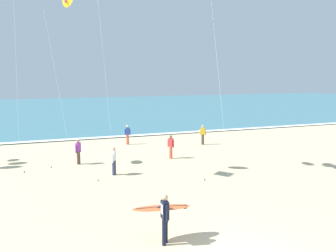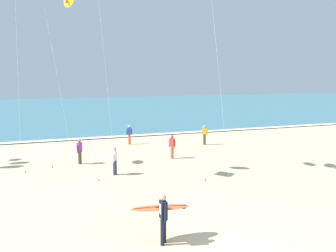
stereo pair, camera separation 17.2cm
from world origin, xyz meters
name	(u,v)px [view 2 (the right image)]	position (x,y,z in m)	size (l,w,h in m)	color
ocean_water	(76,109)	(0.00, 52.42, 0.04)	(160.00, 60.00, 0.08)	teal
shoreline_foam	(106,137)	(0.00, 22.72, 0.09)	(160.00, 0.86, 0.01)	white
surfer_lead	(162,212)	(-1.63, 2.41, 1.04)	(2.06, 0.96, 1.71)	black
kite_delta_golden_near	(68,0)	(-3.69, 11.73, 9.50)	(1.54, 2.40, 10.04)	yellow
bystander_red_top	(172,147)	(2.83, 13.42, 0.81)	(0.34, 0.41, 1.59)	#D8593F
bystander_yellow_top	(205,135)	(6.97, 17.00, 0.81)	(0.46, 0.30, 1.59)	#4C3D2D
bystander_white_top	(115,161)	(-1.56, 10.84, 0.81)	(0.32, 0.44, 1.59)	#2D334C
bystander_blue_top	(129,134)	(1.27, 19.19, 0.81)	(0.50, 0.22, 1.59)	#D8593F
bystander_purple_top	(80,151)	(-3.17, 14.00, 0.81)	(0.39, 0.37, 1.59)	#4C3D2D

